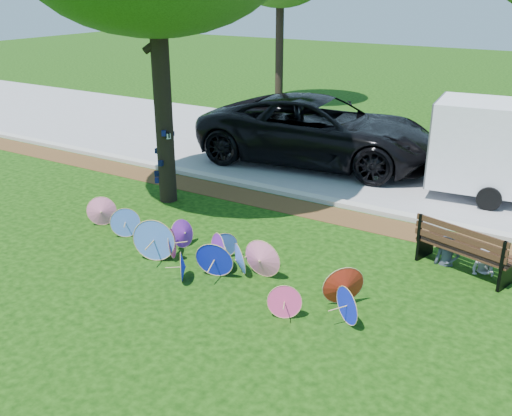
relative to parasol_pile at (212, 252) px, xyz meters
The scene contains 10 objects.
ground 0.84m from the parasol_pile, 111.60° to the right, with size 90.00×90.00×0.00m, color black.
mulch_strip 3.82m from the parasol_pile, 94.20° to the left, with size 90.00×1.00×0.01m, color #472D16.
curb 4.51m from the parasol_pile, 93.55° to the left, with size 90.00×0.30×0.12m, color #B7B5AD.
street 8.66m from the parasol_pile, 91.85° to the left, with size 90.00×8.00×0.01m, color gray.
parasol_pile is the anchor object (origin of this frame).
black_van 7.72m from the parasol_pile, 100.15° to the left, with size 3.37×7.32×2.03m, color black.
cargo_trailer 8.16m from the parasol_pile, 61.19° to the left, with size 3.12×1.98×2.79m, color white.
park_bench 4.93m from the parasol_pile, 30.92° to the left, with size 1.91×0.73×1.00m, color black, non-canonical shape.
person_left 4.67m from the parasol_pile, 33.66° to the left, with size 0.48×0.31×1.31m, color #3C4252.
person_right 5.26m from the parasol_pile, 29.43° to the left, with size 0.49×0.38×1.01m, color #BCBAC4.
Camera 1 is at (6.21, -7.36, 5.24)m, focal length 40.00 mm.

